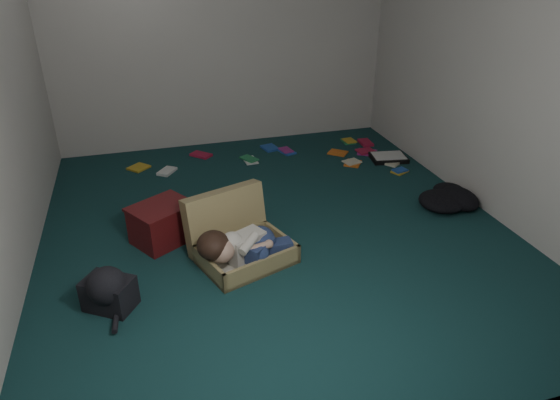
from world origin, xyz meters
TOP-DOWN VIEW (x-y plane):
  - floor at (0.00, 0.00)m, footprint 4.50×4.50m
  - wall_back at (0.00, 2.25)m, footprint 4.50×0.00m
  - wall_front at (0.00, -2.25)m, footprint 4.50×0.00m
  - wall_right at (2.00, 0.00)m, footprint 0.00×4.50m
  - suitcase at (-0.41, -0.34)m, footprint 0.88×0.87m
  - person at (-0.40, -0.52)m, footprint 0.78×0.39m
  - maroon_bin at (-0.97, 0.05)m, footprint 0.62×0.58m
  - backpack at (-1.40, -0.73)m, footprint 0.53×0.50m
  - clothing_pile at (1.70, 0.01)m, footprint 0.54×0.48m
  - paper_tray at (1.70, 1.13)m, footprint 0.45×0.37m
  - book_scatter at (0.72, 1.50)m, footprint 3.02×1.33m

SIDE VIEW (x-z plane):
  - floor at x=0.00m, z-range 0.00..0.00m
  - book_scatter at x=0.72m, z-range 0.00..0.02m
  - paper_tray at x=1.70m, z-range 0.00..0.06m
  - clothing_pile at x=1.70m, z-range 0.00..0.15m
  - backpack at x=-1.40m, z-range 0.00..0.25m
  - suitcase at x=-0.41m, z-range -0.10..0.41m
  - maroon_bin at x=-0.97m, z-range 0.00..0.34m
  - person at x=-0.40m, z-range 0.04..0.35m
  - wall_back at x=0.00m, z-range -0.95..3.55m
  - wall_front at x=0.00m, z-range -0.95..3.55m
  - wall_right at x=2.00m, z-range -0.95..3.55m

